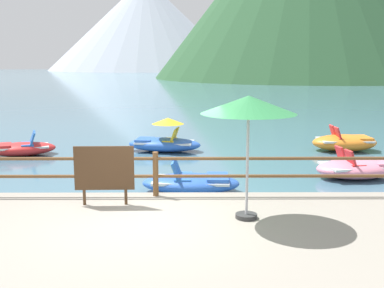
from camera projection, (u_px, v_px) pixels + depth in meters
name	position (u px, v px, depth m)	size (l,w,h in m)	color
ground_plane	(182.00, 92.00, 48.09)	(200.00, 200.00, 0.00)	#477084
promenade_dock	(137.00, 288.00, 6.52)	(28.00, 8.00, 0.40)	gray
dock_railing	(156.00, 169.00, 10.07)	(23.92, 0.12, 0.95)	brown
sign_board	(104.00, 169.00, 9.42)	(1.18, 0.09, 1.19)	silver
beach_umbrella	(249.00, 107.00, 8.39)	(1.70, 1.70, 2.24)	#B2B2B7
pedal_boat_0	(22.00, 148.00, 16.37)	(2.43, 1.76, 0.81)	red
pedal_boat_1	(165.00, 141.00, 17.07)	(2.74, 1.54, 1.21)	blue
pedal_boat_2	(345.00, 142.00, 17.20)	(2.35, 1.44, 0.90)	orange
pedal_boat_4	(357.00, 168.00, 13.30)	(2.51, 1.76, 0.85)	pink
pedal_boat_5	(191.00, 183.00, 11.85)	(2.46, 1.31, 0.81)	blue
distant_peak	(146.00, 25.00, 135.34)	(54.75, 54.75, 25.47)	#A8B2C1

